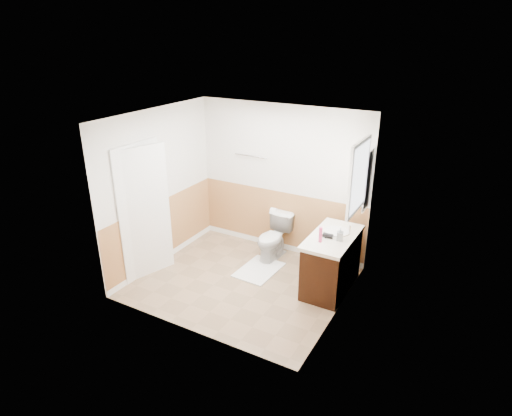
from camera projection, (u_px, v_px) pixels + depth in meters
The scene contains 32 objects.
floor at pixel (242, 282), 6.58m from camera, with size 3.00×3.00×0.00m, color #8C7051.
ceiling at pixel (240, 117), 5.62m from camera, with size 3.00×3.00×0.00m, color white.
wall_back at pixel (282, 180), 7.15m from camera, with size 3.00×3.00×0.00m, color silver.
wall_front at pixel (184, 243), 5.05m from camera, with size 3.00×3.00×0.00m, color silver.
wall_left at pixel (159, 188), 6.77m from camera, with size 3.00×3.00×0.00m, color silver.
wall_right at pixel (344, 228), 5.43m from camera, with size 3.00×3.00×0.00m, color silver.
wainscot_back at pixel (280, 222), 7.43m from camera, with size 3.00×3.00×0.00m, color #B88149.
wainscot_front at pixel (189, 296), 5.35m from camera, with size 3.00×3.00×0.00m, color #B88149.
wainscot_left at pixel (164, 232), 7.05m from camera, with size 2.60×2.60×0.00m, color #B88149.
wainscot_right at pixel (338, 279), 5.72m from camera, with size 2.60×2.60×0.00m, color #B88149.
toilet at pixel (273, 238), 7.15m from camera, with size 0.41×0.72×0.73m, color silver.
bath_mat at pixel (259, 270), 6.89m from camera, with size 0.55×0.80×0.02m, color white.
vanity_cabinet at pixel (331, 264), 6.29m from camera, with size 0.55×1.10×0.80m, color black.
vanity_knob_left at pixel (310, 253), 6.29m from camera, with size 0.03×0.03×0.03m, color silver.
vanity_knob_right at pixel (315, 247), 6.45m from camera, with size 0.03×0.03×0.03m, color silver.
countertop at pixel (333, 237), 6.13m from camera, with size 0.60×1.15×0.05m, color silver.
sink_basin at pixel (337, 231), 6.24m from camera, with size 0.36×0.36×0.02m, color white.
faucet at pixel (350, 230), 6.13m from camera, with size 0.02×0.02×0.14m, color silver.
lotion_bottle at pixel (321, 235), 5.91m from camera, with size 0.05×0.05×0.22m, color #C73369.
soap_dispenser at pixel (340, 234), 5.96m from camera, with size 0.08×0.09×0.19m, color gray.
hair_dryer_body at pixel (328, 236), 6.05m from camera, with size 0.07×0.07×0.14m, color black.
hair_dryer_handle at pixel (325, 238), 6.06m from camera, with size 0.03×0.03×0.07m, color black.
mirror_panel at pixel (368, 180), 6.21m from camera, with size 0.02×0.35×0.90m, color silver.
window_frame at pixel (359, 177), 5.72m from camera, with size 0.04×0.80×1.00m, color white.
window_glass at pixel (360, 177), 5.71m from camera, with size 0.01×0.70×0.90m, color white.
door at pixel (146, 213), 6.45m from camera, with size 0.05×0.80×2.04m, color white.
door_frame at pixel (142, 211), 6.48m from camera, with size 0.02×0.92×2.10m, color white.
door_knob at pixel (164, 211), 6.72m from camera, with size 0.06×0.06×0.06m, color silver.
towel_bar at pixel (251, 156), 7.22m from camera, with size 0.02×0.02×0.62m, color silver.
tp_holder_bar at pixel (274, 211), 7.35m from camera, with size 0.02×0.02×0.14m, color silver.
tp_roll at pixel (274, 211), 7.35m from camera, with size 0.11×0.11×0.10m, color white.
tp_sheet at pixel (274, 217), 7.39m from camera, with size 0.10×0.01×0.16m, color white.
Camera 1 is at (2.93, -4.83, 3.56)m, focal length 30.33 mm.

